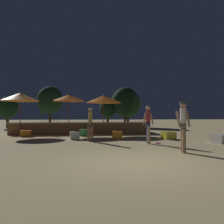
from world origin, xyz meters
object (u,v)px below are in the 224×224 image
at_px(cube_seat_1, 117,135).
at_px(cube_seat_5, 168,135).
at_px(bistro_chair_1, 57,114).
at_px(person_2, 148,123).
at_px(patio_umbrella_0, 69,98).
at_px(background_tree_1, 128,104).
at_px(frisbee_disc, 158,143).
at_px(background_tree_2, 50,100).
at_px(cube_seat_3, 220,139).
at_px(person_0, 90,123).
at_px(patio_umbrella_2, 20,97).
at_px(background_tree_3, 108,109).
at_px(background_tree_4, 8,108).
at_px(cube_seat_0, 26,133).
at_px(bistro_chair_0, 42,114).
at_px(person_1, 183,123).
at_px(cube_seat_2, 75,136).
at_px(patio_umbrella_1, 104,99).
at_px(background_tree_0, 125,102).
at_px(cube_seat_4, 83,133).

relative_size(cube_seat_1, cube_seat_5, 0.85).
bearing_deg(bistro_chair_1, person_2, 34.88).
xyz_separation_m(patio_umbrella_0, background_tree_1, (5.93, 9.17, 0.14)).
relative_size(frisbee_disc, background_tree_2, 0.05).
relative_size(cube_seat_3, cube_seat_5, 1.10).
bearing_deg(patio_umbrella_0, person_0, -70.95).
xyz_separation_m(patio_umbrella_2, cube_seat_3, (10.76, -5.32, -2.35)).
bearing_deg(background_tree_3, person_0, -99.09).
bearing_deg(background_tree_3, background_tree_4, -176.10).
xyz_separation_m(person_0, person_2, (2.71, -1.22, 0.02)).
height_order(patio_umbrella_2, cube_seat_0, patio_umbrella_2).
xyz_separation_m(person_0, bistro_chair_1, (-2.44, 5.73, 0.44)).
relative_size(patio_umbrella_0, bistro_chair_0, 3.17).
bearing_deg(background_tree_3, frisbee_disc, -85.88).
bearing_deg(person_2, patio_umbrella_2, -124.64).
bearing_deg(background_tree_2, cube_seat_1, -66.46).
distance_m(person_1, bistro_chair_0, 10.85).
bearing_deg(person_2, cube_seat_5, 136.86).
bearing_deg(bistro_chair_0, person_0, 165.38).
xyz_separation_m(patio_umbrella_0, person_0, (1.45, -4.19, -1.58)).
bearing_deg(cube_seat_5, cube_seat_3, -49.14).
bearing_deg(frisbee_disc, background_tree_3, 94.12).
xyz_separation_m(bistro_chair_0, background_tree_2, (-1.07, 9.75, 1.68)).
bearing_deg(background_tree_4, background_tree_2, 25.24).
relative_size(person_2, background_tree_2, 0.38).
relative_size(bistro_chair_1, background_tree_2, 0.19).
bearing_deg(person_2, background_tree_1, 173.12).
height_order(patio_umbrella_2, cube_seat_1, patio_umbrella_2).
bearing_deg(cube_seat_2, bistro_chair_1, 108.64).
distance_m(patio_umbrella_1, cube_seat_3, 8.05).
relative_size(cube_seat_5, bistro_chair_0, 0.83).
distance_m(bistro_chair_0, background_tree_1, 11.67).
bearing_deg(person_0, background_tree_0, -106.33).
distance_m(patio_umbrella_1, person_2, 5.93).
distance_m(cube_seat_2, background_tree_2, 14.30).
bearing_deg(patio_umbrella_2, background_tree_4, 113.67).
bearing_deg(background_tree_3, patio_umbrella_1, -97.11).
distance_m(cube_seat_5, background_tree_2, 16.78).
xyz_separation_m(cube_seat_4, background_tree_2, (-4.02, 11.50, 2.87)).
xyz_separation_m(cube_seat_5, frisbee_disc, (-1.20, -1.75, -0.19)).
xyz_separation_m(cube_seat_0, cube_seat_4, (3.60, -0.03, 0.02)).
height_order(person_1, bistro_chair_0, person_1).
relative_size(cube_seat_5, background_tree_3, 0.24).
height_order(patio_umbrella_0, person_2, patio_umbrella_0).
height_order(patio_umbrella_1, cube_seat_2, patio_umbrella_1).
height_order(person_0, background_tree_4, background_tree_4).
bearing_deg(bistro_chair_0, patio_umbrella_1, -146.70).
xyz_separation_m(cube_seat_4, person_1, (3.67, -6.84, 0.85)).
xyz_separation_m(patio_umbrella_2, background_tree_1, (9.08, 9.52, 0.12)).
height_order(cube_seat_0, frisbee_disc, cube_seat_0).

